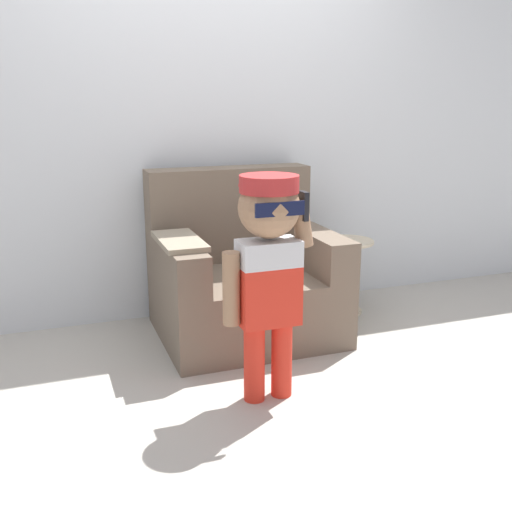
# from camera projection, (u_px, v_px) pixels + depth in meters

# --- Properties ---
(ground_plane) EXTENTS (10.00, 10.00, 0.00)m
(ground_plane) POSITION_uv_depth(u_px,v_px,m) (235.00, 342.00, 3.53)
(ground_plane) COLOR #ADA89E
(wall_back) EXTENTS (10.00, 0.05, 2.60)m
(wall_back) POSITION_uv_depth(u_px,v_px,m) (203.00, 113.00, 3.75)
(wall_back) COLOR silver
(wall_back) RESTS_ON ground_plane
(armchair) EXTENTS (1.04, 0.88, 0.98)m
(armchair) POSITION_uv_depth(u_px,v_px,m) (242.00, 277.00, 3.62)
(armchair) COLOR #6B5B4C
(armchair) RESTS_ON ground_plane
(person_child) EXTENTS (0.44, 0.33, 1.07)m
(person_child) POSITION_uv_depth(u_px,v_px,m) (268.00, 254.00, 2.70)
(person_child) COLOR red
(person_child) RESTS_ON ground_plane
(side_table) EXTENTS (0.34, 0.34, 0.50)m
(side_table) POSITION_uv_depth(u_px,v_px,m) (347.00, 269.00, 3.94)
(side_table) COLOR beige
(side_table) RESTS_ON ground_plane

